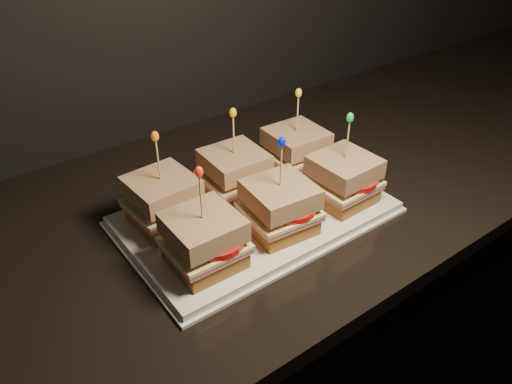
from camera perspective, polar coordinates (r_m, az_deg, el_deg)
cabinet at (r=1.38m, az=8.51°, el=-13.47°), size 2.65×0.63×0.91m
granite_slab at (r=1.09m, az=10.55°, el=3.66°), size 2.69×0.67×0.03m
platter at (r=0.86m, az=0.00°, el=-2.54°), size 0.44×0.27×0.02m
platter_rim at (r=0.87m, az=0.00°, el=-2.86°), size 0.45×0.28×0.01m
sandwich_0_bread_bot at (r=0.84m, az=-10.37°, el=-2.58°), size 0.10×0.10×0.03m
sandwich_0_ham at (r=0.83m, az=-10.49°, el=-1.60°), size 0.11×0.11×0.01m
sandwich_0_cheese at (r=0.82m, az=-10.54°, el=-1.21°), size 0.11×0.11×0.01m
sandwich_0_tomato at (r=0.82m, az=-9.66°, el=-0.69°), size 0.10×0.10×0.01m
sandwich_0_bread_top at (r=0.81m, az=-10.75°, el=0.47°), size 0.10×0.10×0.03m
sandwich_0_pick at (r=0.78m, az=-11.10°, el=3.34°), size 0.00×0.00×0.09m
sandwich_0_frill at (r=0.76m, az=-11.47°, el=6.26°), size 0.01×0.01×0.02m
sandwich_1_bread_bot at (r=0.89m, az=-2.41°, el=0.55°), size 0.10×0.10×0.03m
sandwich_1_ham at (r=0.88m, az=-2.44°, el=1.50°), size 0.11×0.11×0.01m
sandwich_1_cheese at (r=0.88m, az=-2.45°, el=1.89°), size 0.11×0.11×0.01m
sandwich_1_tomato at (r=0.88m, az=-1.59°, el=2.38°), size 0.10×0.10×0.01m
sandwich_1_bread_top at (r=0.86m, az=-2.49°, el=3.51°), size 0.10×0.10×0.03m
sandwich_1_pick at (r=0.84m, az=-2.57°, el=6.26°), size 0.00×0.00×0.09m
sandwich_1_frill at (r=0.82m, az=-2.65°, el=9.05°), size 0.01×0.01×0.02m
sandwich_2_bread_bot at (r=0.96m, az=4.48°, el=3.26°), size 0.10×0.10×0.03m
sandwich_2_ham at (r=0.96m, az=4.53°, el=4.16°), size 0.11×0.11×0.01m
sandwich_2_cheese at (r=0.95m, az=4.55°, el=4.52°), size 0.11×0.11×0.01m
sandwich_2_tomato at (r=0.95m, az=5.35°, el=4.98°), size 0.10×0.10×0.01m
sandwich_2_bread_top at (r=0.94m, az=4.62°, el=6.06°), size 0.10×0.10×0.03m
sandwich_2_pick at (r=0.92m, az=4.76°, el=8.64°), size 0.00×0.00×0.09m
sandwich_2_frill at (r=0.90m, az=4.89°, el=11.24°), size 0.01×0.01×0.02m
sandwich_3_bread_bot at (r=0.75m, az=-5.83°, el=-7.24°), size 0.10×0.10×0.03m
sandwich_3_ham at (r=0.74m, az=-5.91°, el=-6.21°), size 0.11×0.10×0.01m
sandwich_3_cheese at (r=0.73m, az=-5.94°, el=-5.79°), size 0.11×0.11×0.01m
sandwich_3_tomato at (r=0.73m, az=-4.92°, el=-5.23°), size 0.10×0.10×0.01m
sandwich_3_bread_top at (r=0.71m, az=-6.07°, el=-4.01°), size 0.10×0.10×0.03m
sandwich_3_pick at (r=0.69m, az=-6.30°, el=-0.91°), size 0.00×0.00×0.09m
sandwich_3_frill at (r=0.66m, az=-6.54°, el=2.30°), size 0.01×0.01×0.02m
sandwich_4_bread_bot at (r=0.81m, az=2.67°, el=-3.39°), size 0.10×0.10×0.03m
sandwich_4_ham at (r=0.80m, az=2.70°, el=-2.39°), size 0.12×0.11×0.01m
sandwich_4_cheese at (r=0.79m, az=2.71°, el=-1.99°), size 0.12×0.11×0.01m
sandwich_4_tomato at (r=0.79m, az=3.67°, el=-1.45°), size 0.10×0.10×0.01m
sandwich_4_bread_top at (r=0.78m, az=2.77°, el=-0.27°), size 0.11×0.11×0.03m
sandwich_4_pick at (r=0.75m, az=2.86°, el=2.69°), size 0.00×0.00×0.09m
sandwich_4_frill at (r=0.73m, az=2.96°, el=5.71°), size 0.01×0.01×0.02m
sandwich_5_bread_bot at (r=0.89m, az=9.74°, el=-0.10°), size 0.10×0.10×0.03m
sandwich_5_ham at (r=0.88m, az=9.85°, el=0.84°), size 0.11×0.11×0.01m
sandwich_5_cheese at (r=0.88m, az=9.89°, el=1.22°), size 0.11×0.11×0.01m
sandwich_5_tomato at (r=0.88m, az=10.77°, el=1.72°), size 0.10×0.10×0.01m
sandwich_5_bread_top at (r=0.86m, az=10.08°, el=2.84°), size 0.10×0.10×0.03m
sandwich_5_pick at (r=0.84m, az=10.39°, el=5.58°), size 0.00×0.00×0.09m
sandwich_5_frill at (r=0.82m, az=10.71°, el=8.36°), size 0.01×0.01×0.02m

